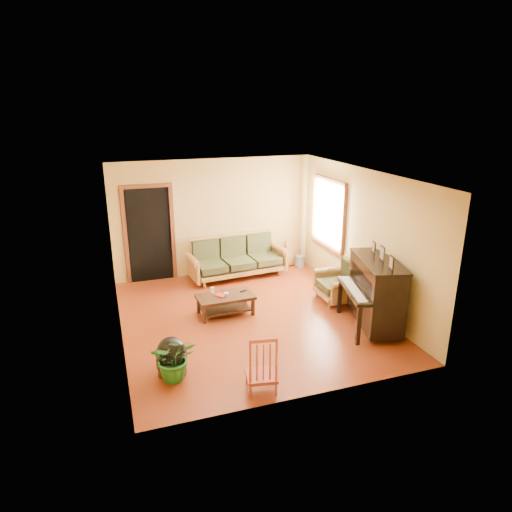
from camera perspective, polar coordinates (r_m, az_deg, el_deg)
name	(u,v)px	position (r m, az deg, el deg)	size (l,w,h in m)	color
floor	(250,317)	(8.42, -0.81, -7.67)	(5.00, 5.00, 0.00)	#63200D
doorway	(149,235)	(10.07, -13.17, 2.54)	(1.08, 0.16, 2.05)	black
window	(329,213)	(9.88, 9.08, 5.33)	(0.12, 1.36, 1.46)	white
sofa	(238,257)	(10.17, -2.30, -0.16)	(2.15, 0.90, 0.92)	#A3753B
coffee_table	(225,305)	(8.48, -3.84, -6.10)	(1.03, 0.56, 0.37)	black
armchair	(337,281)	(9.08, 10.11, -3.07)	(0.80, 0.84, 0.84)	#A3753B
piano	(376,294)	(8.10, 14.75, -4.61)	(0.82, 1.40, 1.23)	black
footstool	(172,360)	(6.83, -10.51, -12.68)	(0.44, 0.44, 0.42)	black
red_chair	(261,362)	(6.27, 0.66, -13.06)	(0.40, 0.44, 0.86)	maroon
leaning_frame	(294,252)	(11.04, 4.72, 0.52)	(0.47, 0.11, 0.63)	#B78B3D
ceramic_crock	(300,261)	(10.95, 5.49, -0.63)	(0.22, 0.22, 0.28)	#324596
potted_plant	(174,357)	(6.63, -10.18, -12.32)	(0.63, 0.54, 0.70)	#1A5E1C
book	(218,297)	(8.34, -4.77, -5.09)	(0.16, 0.21, 0.02)	#9F2415
candle	(212,290)	(8.52, -5.47, -4.27)	(0.06, 0.06, 0.11)	white
glass_jar	(226,294)	(8.38, -3.75, -4.79)	(0.09, 0.09, 0.06)	silver
remote	(243,291)	(8.57, -1.64, -4.38)	(0.14, 0.04, 0.01)	black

